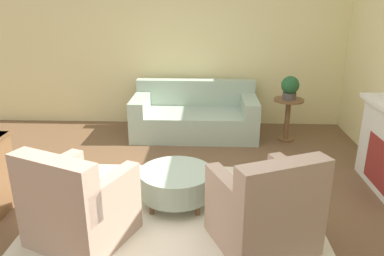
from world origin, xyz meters
TOP-DOWN VIEW (x-y plane):
  - ground_plane at (0.00, 0.00)m, footprint 16.00×16.00m
  - wall_back at (0.00, 3.02)m, footprint 9.92×0.12m
  - rug at (0.00, 0.00)m, footprint 2.97×2.18m
  - couch at (0.12, 2.37)m, footprint 2.01×0.99m
  - armchair_left at (-0.86, -0.57)m, footprint 1.06×1.03m
  - armchair_right at (0.86, -0.57)m, footprint 1.06×1.03m
  - ottoman_table at (-0.01, 0.14)m, footprint 0.81×0.81m
  - side_table at (1.59, 2.16)m, footprint 0.46×0.46m
  - potted_plant_on_side_table at (1.59, 2.16)m, footprint 0.27×0.27m

SIDE VIEW (x-z plane):
  - ground_plane at x=0.00m, z-range 0.00..0.00m
  - rug at x=0.00m, z-range 0.00..0.01m
  - ottoman_table at x=-0.01m, z-range 0.07..0.46m
  - couch at x=0.12m, z-range -0.12..0.73m
  - armchair_left at x=-0.86m, z-range -0.10..0.83m
  - armchair_right at x=0.86m, z-range -0.10..0.83m
  - side_table at x=1.59m, z-range 0.11..0.79m
  - potted_plant_on_side_table at x=1.59m, z-range 0.69..1.05m
  - wall_back at x=0.00m, z-range 0.00..2.80m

